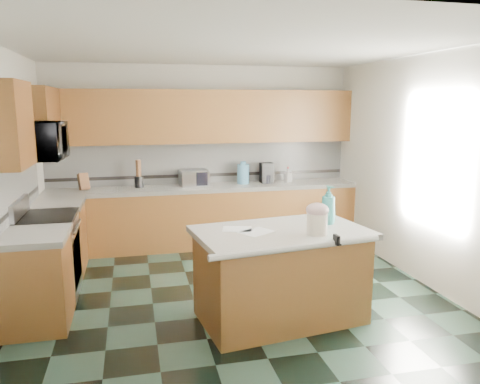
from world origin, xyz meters
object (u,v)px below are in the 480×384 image
object	(u,v)px
soap_bottle_island	(328,205)
toaster_oven	(194,178)
island_top	(281,233)
treat_jar	(317,224)
island_base	(280,278)
coffee_maker	(267,173)
knife_block	(84,182)

from	to	relation	value
soap_bottle_island	toaster_oven	xyz separation A→B (m)	(-1.03, 2.57, -0.08)
island_top	treat_jar	size ratio (longest dim) A/B	8.16
island_base	coffee_maker	bearing A→B (deg)	68.74
treat_jar	toaster_oven	size ratio (longest dim) A/B	0.49
soap_bottle_island	knife_block	distance (m)	3.66
island_base	knife_block	world-z (taller)	knife_block
knife_block	toaster_oven	bearing A→B (deg)	-23.14
island_base	soap_bottle_island	xyz separation A→B (m)	(0.53, 0.12, 0.69)
treat_jar	toaster_oven	bearing A→B (deg)	117.63
island_top	soap_bottle_island	world-z (taller)	soap_bottle_island
island_base	soap_bottle_island	bearing A→B (deg)	4.45
island_top	coffee_maker	size ratio (longest dim) A/B	5.31
island_base	treat_jar	size ratio (longest dim) A/B	7.66
island_base	island_top	bearing A→B (deg)	-7.98
coffee_maker	soap_bottle_island	bearing A→B (deg)	-91.29
island_base	soap_bottle_island	distance (m)	0.88
island_base	treat_jar	bearing A→B (deg)	-47.40
island_top	toaster_oven	xyz separation A→B (m)	(-0.50, 2.69, 0.15)
island_top	treat_jar	xyz separation A→B (m)	(0.27, -0.23, 0.13)
soap_bottle_island	treat_jar	bearing A→B (deg)	-148.72
toaster_oven	coffee_maker	xyz separation A→B (m)	(1.14, 0.03, 0.04)
knife_block	toaster_oven	distance (m)	1.57
toaster_oven	coffee_maker	distance (m)	1.14
treat_jar	island_top	bearing A→B (deg)	153.39
knife_block	coffee_maker	bearing A→B (deg)	-22.51
treat_jar	coffee_maker	xyz separation A→B (m)	(0.37, 2.94, 0.05)
island_base	knife_block	xyz separation A→B (m)	(-2.07, 2.69, 0.61)
island_top	soap_bottle_island	size ratio (longest dim) A/B	4.21
island_top	soap_bottle_island	bearing A→B (deg)	4.45
treat_jar	knife_block	xyz separation A→B (m)	(-2.34, 2.91, 0.02)
soap_bottle_island	toaster_oven	distance (m)	2.77
toaster_oven	knife_block	bearing A→B (deg)	174.37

